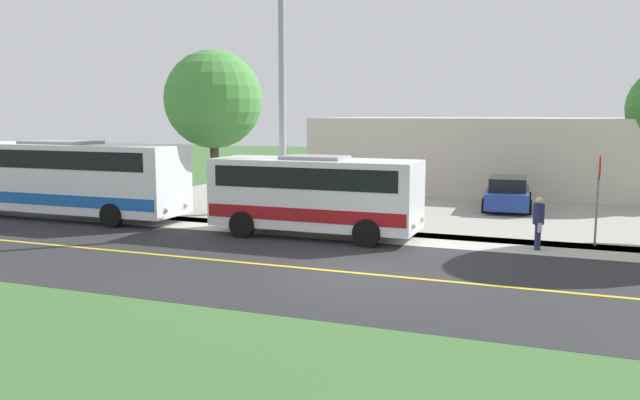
% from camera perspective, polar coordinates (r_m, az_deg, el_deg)
% --- Properties ---
extents(ground_plane, '(120.00, 120.00, 0.00)m').
position_cam_1_polar(ground_plane, '(17.00, 3.03, -6.54)').
color(ground_plane, '#3D6633').
extents(road_surface, '(8.00, 100.00, 0.01)m').
position_cam_1_polar(road_surface, '(17.00, 3.03, -6.52)').
color(road_surface, '#28282B').
rests_on(road_surface, ground).
extents(sidewalk, '(2.40, 100.00, 0.01)m').
position_cam_1_polar(sidewalk, '(21.89, 7.22, -3.36)').
color(sidewalk, '#B2ADA3').
rests_on(sidewalk, ground).
extents(parking_lot_surface, '(14.00, 36.00, 0.01)m').
position_cam_1_polar(parking_lot_surface, '(28.47, 16.57, -1.05)').
color(parking_lot_surface, '#9E9991').
rests_on(parking_lot_surface, ground).
extents(road_centre_line, '(0.16, 100.00, 0.00)m').
position_cam_1_polar(road_centre_line, '(17.00, 3.03, -6.51)').
color(road_centre_line, gold).
rests_on(road_centre_line, ground).
extents(shuttle_bus_front, '(2.61, 7.23, 2.77)m').
position_cam_1_polar(shuttle_bus_front, '(21.81, -0.44, 0.72)').
color(shuttle_bus_front, white).
rests_on(shuttle_bus_front, ground).
extents(transit_bus_rear, '(2.62, 10.74, 3.11)m').
position_cam_1_polar(transit_bus_rear, '(27.70, -22.03, 2.03)').
color(transit_bus_rear, white).
rests_on(transit_bus_rear, ground).
extents(pedestrian_with_bags, '(0.72, 0.34, 1.65)m').
position_cam_1_polar(pedestrian_with_bags, '(20.82, 18.95, -1.83)').
color(pedestrian_with_bags, '#1E2347').
rests_on(pedestrian_with_bags, ground).
extents(stop_sign, '(0.76, 0.07, 2.88)m').
position_cam_1_polar(stop_sign, '(21.93, 23.64, 1.26)').
color(stop_sign, slate).
rests_on(stop_sign, ground).
extents(street_light_pole, '(1.97, 0.24, 8.40)m').
position_cam_1_polar(street_light_pole, '(22.59, -3.52, 8.79)').
color(street_light_pole, '#9E9EA3').
rests_on(street_light_pole, ground).
extents(parked_car_near, '(4.50, 2.21, 1.45)m').
position_cam_1_polar(parked_car_near, '(29.22, 16.43, 0.53)').
color(parked_car_near, navy).
rests_on(parked_car_near, ground).
extents(tree_curbside, '(4.01, 4.01, 6.78)m').
position_cam_1_polar(tree_curbside, '(26.75, -9.52, 8.82)').
color(tree_curbside, '#4C3826').
rests_on(tree_curbside, ground).
extents(commercial_building, '(10.00, 19.52, 3.96)m').
position_cam_1_polar(commercial_building, '(37.30, 15.88, 4.03)').
color(commercial_building, beige).
rests_on(commercial_building, ground).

